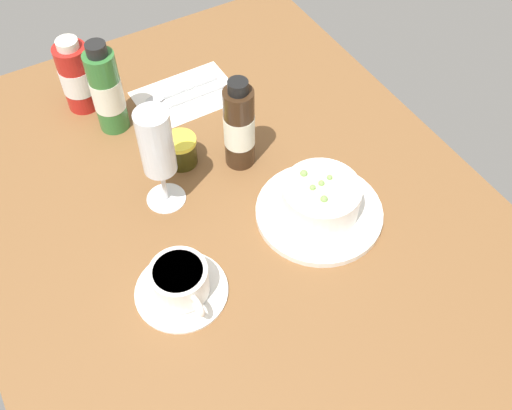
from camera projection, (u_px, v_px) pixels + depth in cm
name	position (u px, v px, depth cm)	size (l,w,h in cm)	color
ground_plane	(233.00, 218.00, 100.59)	(110.00, 84.00, 3.00)	brown
porridge_bowl	(320.00, 202.00, 96.59)	(21.17, 21.17, 7.85)	white
cutlery_setting	(184.00, 96.00, 117.31)	(13.84, 19.58, 0.90)	white
coffee_cup	(180.00, 283.00, 87.76)	(14.27, 14.21, 5.99)	white
wine_glass	(157.00, 147.00, 91.40)	(6.70, 6.70, 19.55)	white
jam_jar	(181.00, 150.00, 104.45)	(5.82, 5.82, 5.61)	#34300D
sauce_bottle_green	(107.00, 91.00, 105.89)	(5.65, 5.65, 18.48)	#337233
sauce_bottle_brown	(239.00, 127.00, 100.44)	(5.35, 5.35, 18.02)	#382314
sauce_bottle_red	(77.00, 77.00, 110.68)	(6.28, 6.28, 15.00)	#B21E19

